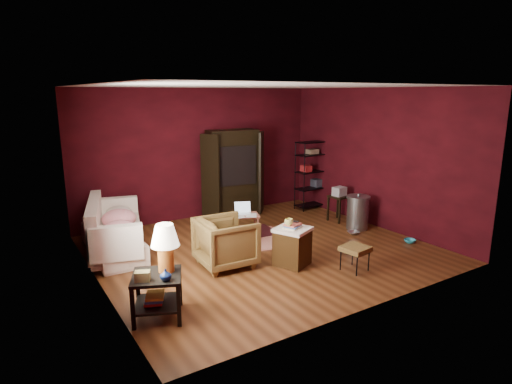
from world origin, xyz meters
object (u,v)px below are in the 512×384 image
Objects in this scene: armchair at (226,240)px; tv_armoire at (232,171)px; sofa at (112,234)px; laptop_desk at (244,217)px; hamper at (292,246)px; wire_shelving at (312,172)px; side_table at (161,262)px.

tv_armoire reaches higher than armchair.
tv_armoire is (2.93, 1.06, 0.63)m from sofa.
sofa is 2.67× the size of laptop_desk.
sofa is 3.06m from hamper.
tv_armoire is at bearing 78.53° from hamper.
armchair is 3.02m from tv_armoire.
wire_shelving is (2.48, 2.54, 0.56)m from hamper.
wire_shelving reaches higher than sofa.
hamper is at bearing -95.15° from tv_armoire.
tv_armoire is (1.53, 2.54, 0.57)m from armchair.
side_table is at bearing -151.31° from wire_shelving.
sofa is 1.60× the size of side_table.
wire_shelving is (3.38, 2.00, 0.45)m from armchair.
laptop_desk is (0.88, 0.94, -0.00)m from armchair.
wire_shelving is at bearing -9.83° from tv_armoire.
sofa is 2.03m from armchair.
wire_shelving is at bearing -56.07° from armchair.
sofa is 1.15× the size of wire_shelving.
armchair is 1.24× the size of laptop_desk.
laptop_desk is at bearing -39.75° from armchair.
sofa is 2.45m from side_table.
wire_shelving is (4.78, 2.96, 0.19)m from side_table.
tv_armoire is (2.93, 3.49, 0.30)m from side_table.
side_table is at bearing -123.70° from tv_armoire.
laptop_desk is (2.28, 1.90, -0.26)m from side_table.
laptop_desk is 1.81m from tv_armoire.
tv_armoire is at bearing 160.83° from wire_shelving.
armchair reaches higher than hamper.
sofa is at bearing 89.88° from side_table.
armchair is at bearing -111.61° from laptop_desk.
side_table reaches higher than sofa.
armchair is 3.95m from wire_shelving.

